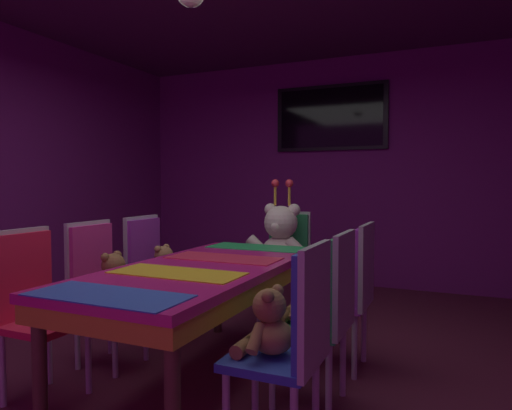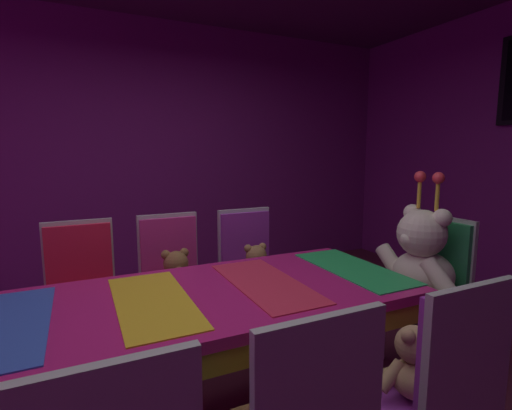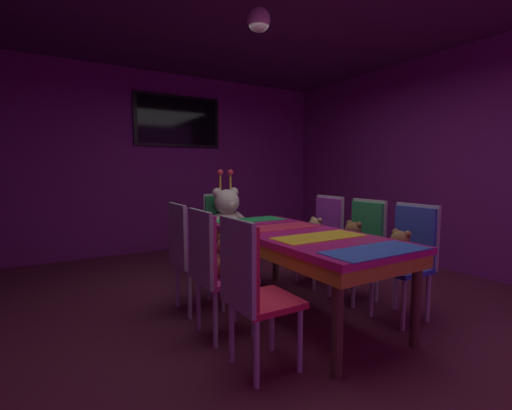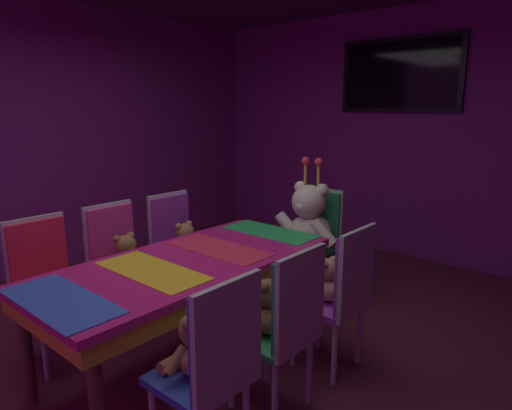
{
  "view_description": "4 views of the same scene",
  "coord_description": "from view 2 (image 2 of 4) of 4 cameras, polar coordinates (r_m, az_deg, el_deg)",
  "views": [
    {
      "loc": [
        1.46,
        -2.48,
        1.26
      ],
      "look_at": [
        0.23,
        0.31,
        1.11
      ],
      "focal_mm": 32.42,
      "sensor_mm": 36.0,
      "label": 1
    },
    {
      "loc": [
        1.67,
        -0.56,
        1.41
      ],
      "look_at": [
        0.11,
        0.18,
        1.17
      ],
      "focal_mm": 26.64,
      "sensor_mm": 36.0,
      "label": 2
    },
    {
      "loc": [
        -1.88,
        -2.42,
        1.27
      ],
      "look_at": [
        -0.03,
        0.66,
        0.92
      ],
      "focal_mm": 24.86,
      "sensor_mm": 36.0,
      "label": 3
    },
    {
      "loc": [
        2.14,
        -1.8,
        1.71
      ],
      "look_at": [
        0.24,
        0.41,
        1.07
      ],
      "focal_mm": 31.37,
      "sensor_mm": 36.0,
      "label": 4
    }
  ],
  "objects": [
    {
      "name": "teddy_left_1",
      "position": [
        2.55,
        -11.84,
        -10.68
      ],
      "size": [
        0.27,
        0.34,
        0.32
      ],
      "color": "olive",
      "rests_on": "chair_left_1"
    },
    {
      "name": "throne_chair",
      "position": [
        2.81,
        25.41,
        -9.58
      ],
      "size": [
        0.41,
        0.42,
        0.98
      ],
      "rotation": [
        0.0,
        0.0,
        -1.57
      ],
      "color": "#268C4C",
      "rests_on": "ground_plane"
    },
    {
      "name": "chair_left_0",
      "position": [
        2.62,
        -24.79,
        -10.75
      ],
      "size": [
        0.42,
        0.41,
        0.98
      ],
      "color": "red",
      "rests_on": "ground_plane"
    },
    {
      "name": "chair_right_2",
      "position": [
        1.63,
        26.48,
        -22.8
      ],
      "size": [
        0.42,
        0.41,
        0.98
      ],
      "rotation": [
        0.0,
        0.0,
        3.14
      ],
      "color": "purple",
      "rests_on": "ground_plane"
    },
    {
      "name": "chair_left_1",
      "position": [
        2.69,
        -12.59,
        -9.74
      ],
      "size": [
        0.42,
        0.41,
        0.98
      ],
      "color": "#CC338C",
      "rests_on": "ground_plane"
    },
    {
      "name": "banquet_table",
      "position": [
        1.92,
        -6.46,
        -15.28
      ],
      "size": [
        0.9,
        2.02,
        0.75
      ],
      "color": "#C61E72",
      "rests_on": "ground_plane"
    },
    {
      "name": "wall_left",
      "position": [
        4.31,
        -18.0,
        7.58
      ],
      "size": [
        0.12,
        6.4,
        2.8
      ],
      "primitive_type": "cube",
      "color": "#721E72",
      "rests_on": "ground_plane"
    },
    {
      "name": "chair_left_2",
      "position": [
        2.84,
        -1.18,
        -8.55
      ],
      "size": [
        0.42,
        0.41,
        0.98
      ],
      "color": "purple",
      "rests_on": "ground_plane"
    },
    {
      "name": "teddy_right_2",
      "position": [
        1.72,
        22.4,
        -21.37
      ],
      "size": [
        0.24,
        0.31,
        0.3
      ],
      "rotation": [
        0.0,
        0.0,
        3.14
      ],
      "color": "tan",
      "rests_on": "chair_right_2"
    },
    {
      "name": "teddy_left_2",
      "position": [
        2.72,
        0.09,
        -9.51
      ],
      "size": [
        0.25,
        0.32,
        0.3
      ],
      "color": "#9E7247",
      "rests_on": "chair_left_2"
    },
    {
      "name": "teddy_right_1",
      "position": [
        1.41,
        3.75,
        -27.29
      ],
      "size": [
        0.27,
        0.35,
        0.33
      ],
      "rotation": [
        0.0,
        0.0,
        3.14
      ],
      "color": "brown",
      "rests_on": "chair_right_1"
    },
    {
      "name": "king_teddy_bear",
      "position": [
        2.65,
        23.28,
        -7.65
      ],
      "size": [
        0.64,
        0.5,
        0.83
      ],
      "rotation": [
        0.0,
        0.0,
        -1.57
      ],
      "color": "silver",
      "rests_on": "throne_chair"
    }
  ]
}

